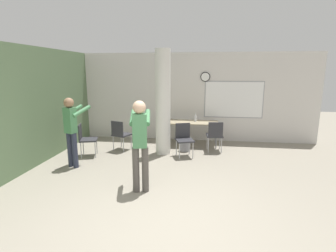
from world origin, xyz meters
name	(u,v)px	position (x,y,z in m)	size (l,w,h in m)	color
ground_plane	(168,226)	(0.00, 0.00, 0.00)	(24.00, 24.00, 0.00)	gray
wall_left_accent	(41,105)	(-3.50, 2.50, 1.40)	(0.12, 7.00, 2.80)	#5B7551
wall_back	(190,97)	(0.03, 5.06, 1.40)	(8.00, 0.15, 2.80)	silver
support_pillar	(163,103)	(-0.60, 3.46, 1.40)	(0.40, 0.40, 2.80)	silver
folding_table	(191,123)	(0.11, 4.39, 0.67)	(1.63, 0.72, 0.72)	tan
bottle_on_table	(196,118)	(0.24, 4.46, 0.81)	(0.07, 0.07, 0.24)	silver
waste_bin	(185,144)	(-0.01, 3.76, 0.19)	(0.30, 0.30, 0.38)	gray
chair_by_left_wall	(86,138)	(-2.59, 2.92, 0.51)	(0.55, 0.55, 0.87)	#2D2D33
chair_table_front	(184,137)	(-0.02, 3.29, 0.51)	(0.56, 0.56, 0.87)	#2D2D33
chair_table_right	(215,134)	(0.81, 3.78, 0.51)	(0.48, 0.48, 0.87)	#2D2D33
chair_near_pillar	(120,133)	(-1.84, 3.53, 0.51)	(0.57, 0.57, 0.87)	#2D2D33
person_playing_front	(140,139)	(-0.66, 1.10, 1.01)	(0.47, 0.67, 1.72)	#514C47
person_watching_back	(72,127)	(-2.54, 2.14, 0.97)	(0.52, 0.66, 1.64)	#2D3347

